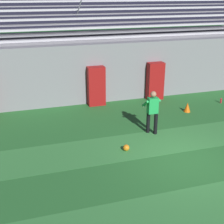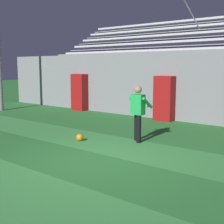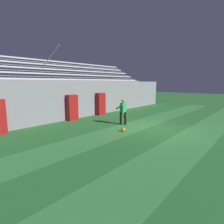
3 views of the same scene
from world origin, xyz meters
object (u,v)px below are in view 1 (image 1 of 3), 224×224
object	(u,v)px
soccer_ball	(126,148)
goalkeeper	(152,110)
padding_pillar_gate_right	(155,81)
padding_pillar_gate_left	(96,86)
traffic_cone	(187,107)
water_bottle	(221,101)

from	to	relation	value
soccer_ball	goalkeeper	bearing A→B (deg)	37.26
padding_pillar_gate_right	soccer_ball	distance (m)	5.76
padding_pillar_gate_right	goalkeeper	distance (m)	4.08
padding_pillar_gate_left	traffic_cone	distance (m)	4.27
soccer_ball	traffic_cone	size ratio (longest dim) A/B	0.52
padding_pillar_gate_right	water_bottle	xyz separation A→B (m)	(2.82, -1.53, -0.80)
goalkeeper	water_bottle	xyz separation A→B (m)	(4.61, 2.14, -0.83)
water_bottle	traffic_cone	bearing A→B (deg)	-165.59
goalkeeper	soccer_ball	xyz separation A→B (m)	(-1.39, -1.06, -0.84)
padding_pillar_gate_right	water_bottle	bearing A→B (deg)	-28.42
padding_pillar_gate_right	goalkeeper	xyz separation A→B (m)	(-1.78, -3.67, 0.03)
soccer_ball	padding_pillar_gate_left	bearing A→B (deg)	87.78
water_bottle	goalkeeper	bearing A→B (deg)	-155.05
goalkeeper	traffic_cone	distance (m)	3.01
padding_pillar_gate_left	goalkeeper	size ratio (longest dim) A/B	1.10
padding_pillar_gate_left	soccer_ball	xyz separation A→B (m)	(-0.18, -4.73, -0.81)
padding_pillar_gate_right	traffic_cone	size ratio (longest dim) A/B	4.38
traffic_cone	water_bottle	size ratio (longest dim) A/B	1.75
soccer_ball	water_bottle	distance (m)	6.80
goalkeeper	water_bottle	size ratio (longest dim) A/B	6.96
padding_pillar_gate_right	water_bottle	world-z (taller)	padding_pillar_gate_right
padding_pillar_gate_left	water_bottle	bearing A→B (deg)	-14.72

